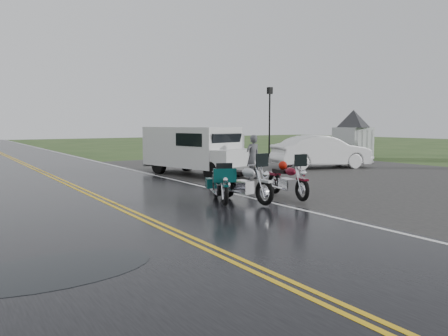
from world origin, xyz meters
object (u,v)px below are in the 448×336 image
object	(u,v)px
sedan_white	(322,152)
van_white	(212,154)
motorcycle_teal	(225,187)
lamp_post_far_right	(269,122)
visitor_center	(353,122)
motorcycle_silver	(265,182)
motorcycle_red	(302,181)
person_at_van	(253,158)

from	to	relation	value
sedan_white	van_white	bearing A→B (deg)	115.73
motorcycle_teal	lamp_post_far_right	xyz separation A→B (m)	(12.25, 13.16, 1.78)
visitor_center	motorcycle_silver	world-z (taller)	visitor_center
visitor_center	motorcycle_silver	distance (m)	20.19
visitor_center	motorcycle_red	distance (m)	19.20
visitor_center	motorcycle_red	world-z (taller)	visitor_center
person_at_van	sedan_white	world-z (taller)	person_at_van
motorcycle_silver	sedan_white	size ratio (longest dim) A/B	0.47
sedan_white	motorcycle_silver	bearing A→B (deg)	143.24
lamp_post_far_right	motorcycle_silver	bearing A→B (deg)	-129.61
sedan_white	motorcycle_red	bearing A→B (deg)	147.95
motorcycle_teal	sedan_white	size ratio (longest dim) A/B	0.39
motorcycle_red	sedan_white	bearing A→B (deg)	52.45
person_at_van	sedan_white	bearing A→B (deg)	-165.66
motorcycle_teal	motorcycle_silver	bearing A→B (deg)	-10.23
van_white	lamp_post_far_right	bearing A→B (deg)	27.42
visitor_center	sedan_white	xyz separation A→B (m)	(-7.77, -4.62, -1.58)
motorcycle_teal	motorcycle_red	bearing A→B (deg)	5.55
person_at_van	motorcycle_silver	bearing A→B (deg)	53.42
motorcycle_red	van_white	size ratio (longest dim) A/B	0.40
motorcycle_red	person_at_van	world-z (taller)	person_at_van
motorcycle_red	sedan_white	world-z (taller)	sedan_white
van_white	sedan_white	bearing A→B (deg)	-4.25
motorcycle_silver	lamp_post_far_right	size ratio (longest dim) A/B	0.49
motorcycle_silver	visitor_center	bearing A→B (deg)	31.25
motorcycle_teal	motorcycle_silver	size ratio (longest dim) A/B	0.84
van_white	sedan_white	xyz separation A→B (m)	(7.22, 1.13, -0.26)
motorcycle_teal	person_at_van	size ratio (longest dim) A/B	1.10
van_white	person_at_van	bearing A→B (deg)	-33.73
visitor_center	sedan_white	world-z (taller)	visitor_center
person_at_van	sedan_white	xyz separation A→B (m)	(5.65, 1.72, -0.07)
visitor_center	sedan_white	distance (m)	9.17
visitor_center	van_white	distance (m)	16.11
visitor_center	van_white	world-z (taller)	visitor_center
van_white	visitor_center	bearing A→B (deg)	7.83
motorcycle_teal	person_at_van	world-z (taller)	person_at_van
van_white	person_at_van	size ratio (longest dim) A/B	3.09
motorcycle_silver	person_at_van	size ratio (longest dim) A/B	1.31
visitor_center	motorcycle_teal	xyz separation A→B (m)	(-17.59, -10.65, -1.82)
person_at_van	lamp_post_far_right	distance (m)	12.08
motorcycle_teal	sedan_white	xyz separation A→B (m)	(9.83, 6.03, 0.24)
motorcycle_teal	van_white	size ratio (longest dim) A/B	0.35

